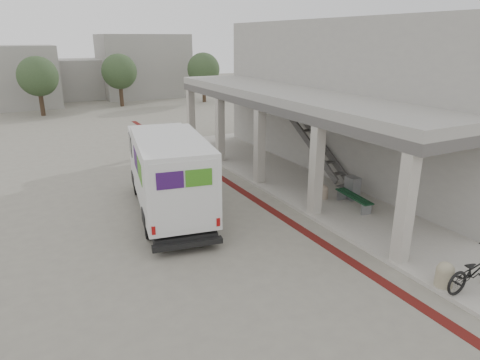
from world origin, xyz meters
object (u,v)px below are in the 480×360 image
bench (354,199)px  bicycle_black (475,270)px  fedex_truck (168,172)px  utility_cabinet (352,188)px

bench → bicycle_black: size_ratio=0.98×
fedex_truck → bicycle_black: fedex_truck is taller
utility_cabinet → fedex_truck: bearing=164.5°
fedex_truck → bench: (6.24, -2.97, -1.17)m
utility_cabinet → bench: bearing=-124.3°
bicycle_black → bench: bearing=-10.7°
utility_cabinet → bicycle_black: bearing=-101.4°
bench → bicycle_black: (-1.12, -5.66, 0.20)m
bench → utility_cabinet: (0.53, 0.69, 0.13)m
fedex_truck → bicycle_black: bearing=-49.5°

